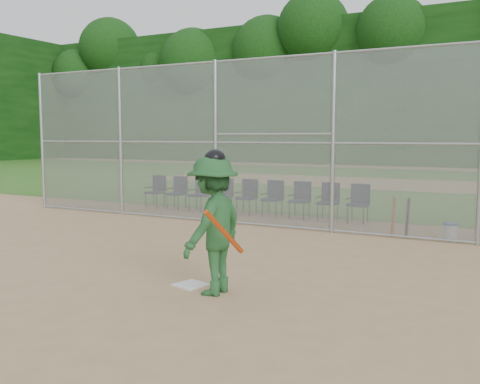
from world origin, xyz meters
The scene contains 18 objects.
ground centered at (0.00, 0.00, 0.00)m, with size 100.00×100.00×0.00m, color tan.
grass_strip centered at (0.00, 18.00, 0.01)m, with size 100.00×100.00×0.00m, color #30631D.
dirt_patch_far centered at (0.00, 18.00, 0.01)m, with size 24.00×24.00×0.00m, color tan.
backstop_fence centered at (0.00, 5.00, 2.07)m, with size 16.09×0.09×4.00m.
treeline centered at (0.00, 20.00, 5.50)m, with size 81.00×60.00×11.00m.
home_plate centered at (0.53, -0.04, 0.01)m, with size 0.41×0.41×0.02m, color silver.
batter_at_plate centered at (1.02, -0.22, 0.96)m, with size 0.89×1.34×1.98m.
water_cooler centered at (3.47, 5.19, 0.20)m, with size 0.31×0.31×0.39m.
spare_bats centered at (2.45, 5.20, 0.42)m, with size 0.36×0.26×0.85m.
chair_0 centered at (-5.08, 6.62, 0.48)m, with size 0.54×0.52×0.96m, color #0F1837, non-canonical shape.
chair_1 centered at (-4.30, 6.62, 0.48)m, with size 0.54×0.52×0.96m, color #0F1837, non-canonical shape.
chair_2 centered at (-3.53, 6.62, 0.48)m, with size 0.54×0.52×0.96m, color #0F1837, non-canonical shape.
chair_3 centered at (-2.75, 6.62, 0.48)m, with size 0.54×0.52×0.96m, color #0F1837, non-canonical shape.
chair_4 centered at (-1.97, 6.62, 0.48)m, with size 0.54×0.52×0.96m, color #0F1837, non-canonical shape.
chair_5 centered at (-1.19, 6.62, 0.48)m, with size 0.54×0.52×0.96m, color #0F1837, non-canonical shape.
chair_6 centered at (-0.41, 6.62, 0.48)m, with size 0.54×0.52×0.96m, color #0F1837, non-canonical shape.
chair_7 centered at (0.36, 6.62, 0.48)m, with size 0.54×0.52×0.96m, color #0F1837, non-canonical shape.
chair_8 centered at (1.14, 6.62, 0.48)m, with size 0.54×0.52×0.96m, color #0F1837, non-canonical shape.
Camera 1 is at (4.69, -6.40, 2.16)m, focal length 40.00 mm.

